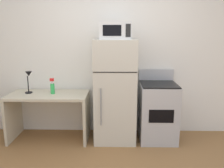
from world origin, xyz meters
TOP-DOWN VIEW (x-y plane):
  - wall_back_white at (0.00, 1.70)m, footprint 5.00×0.10m
  - desk at (-1.01, 1.32)m, footprint 1.23×0.62m
  - desk_lamp at (-1.31, 1.34)m, footprint 0.14×0.12m
  - spray_bottle at (-0.94, 1.32)m, footprint 0.06×0.06m
  - refrigerator at (0.05, 1.33)m, footprint 0.64×0.63m
  - microwave at (0.05, 1.31)m, footprint 0.46×0.35m
  - oven_range at (0.72, 1.33)m, footprint 0.57×0.61m

SIDE VIEW (x-z plane):
  - oven_range at x=0.72m, z-range -0.08..1.02m
  - desk at x=-1.01m, z-range 0.15..0.90m
  - refrigerator at x=0.05m, z-range 0.00..1.59m
  - spray_bottle at x=-0.94m, z-range 0.72..0.97m
  - desk_lamp at x=-1.31m, z-range 0.81..1.17m
  - wall_back_white at x=0.00m, z-range 0.00..2.60m
  - microwave at x=0.05m, z-range 1.59..1.85m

